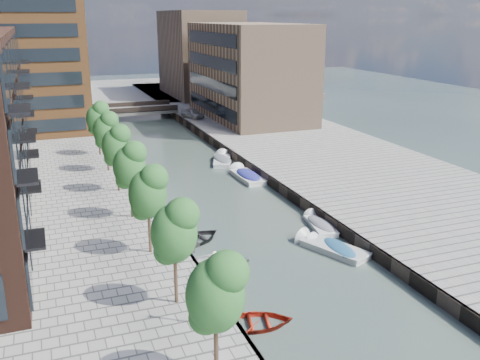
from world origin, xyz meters
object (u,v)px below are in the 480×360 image
bridge (134,110)px  car (192,113)px  motorboat_1 (319,224)px  tree_3 (129,164)px  motorboat_4 (222,160)px  sloop_3 (216,266)px  tree_5 (105,129)px  sloop_2 (255,326)px  motorboat_0 (334,249)px  motorboat_2 (326,248)px  motorboat_3 (246,176)px  tree_1 (174,230)px  tree_6 (97,117)px  sloop_4 (147,181)px  tree_0 (215,291)px  tree_4 (116,144)px  sloop_1 (195,242)px  tree_2 (147,191)px

bridge → car: bearing=-47.2°
motorboat_1 → car: bearing=87.4°
tree_3 → motorboat_4: (13.13, 16.54, -5.09)m
bridge → sloop_3: bridge is taller
tree_5 → sloop_2: 30.99m
tree_3 → motorboat_0: bearing=-36.8°
sloop_3 → motorboat_2: bearing=-79.1°
motorboat_0 → motorboat_3: size_ratio=0.85×
tree_1 → tree_6: same height
sloop_4 → car: car is taller
car → motorboat_4: bearing=-118.3°
tree_1 → tree_0: bearing=-90.0°
motorboat_3 → tree_3: bearing=-144.4°
sloop_2 → sloop_4: (-0.31, 28.32, 0.00)m
bridge → tree_4: 41.08m
tree_1 → tree_5: bearing=90.0°
bridge → sloop_3: bearing=-94.6°
tree_0 → motorboat_4: tree_0 is taller
sloop_2 → motorboat_4: 34.15m
tree_4 → sloop_1: 13.08m
sloop_4 → motorboat_3: 10.18m
tree_5 → sloop_4: size_ratio=1.29×
tree_1 → sloop_4: size_ratio=1.29×
tree_2 → sloop_1: (3.80, 2.66, -5.31)m
motorboat_2 → bridge: bearing=93.9°
tree_1 → tree_6: size_ratio=1.00×
tree_4 → sloop_4: 8.08m
tree_0 → tree_5: (0.00, 35.00, 0.00)m
sloop_4 → car: bearing=-19.9°
tree_1 → car: bearing=73.2°
tree_3 → sloop_1: bearing=-48.8°
motorboat_1 → tree_0: bearing=-130.9°
tree_1 → tree_4: 21.00m
tree_5 → sloop_4: 6.64m
tree_5 → motorboat_2: size_ratio=1.04×
sloop_1 → sloop_3: (0.24, -4.40, 0.00)m
tree_0 → car: 62.09m
sloop_1 → sloop_2: (-0.03, -11.96, 0.00)m
tree_5 → motorboat_1: size_ratio=1.27×
sloop_4 → tree_3: bearing=169.1°
bridge → sloop_3: 55.93m
sloop_2 → car: (12.23, 55.19, 1.74)m
tree_3 → sloop_4: 13.59m
tree_4 → motorboat_0: size_ratio=1.21×
tree_1 → motorboat_2: (12.33, 5.13, -5.20)m
sloop_1 → sloop_2: size_ratio=1.07×
tree_6 → sloop_4: size_ratio=1.29×
tree_3 → motorboat_3: size_ratio=1.03×
bridge → motorboat_4: bearing=-81.4°
tree_6 → sloop_3: size_ratio=1.27×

